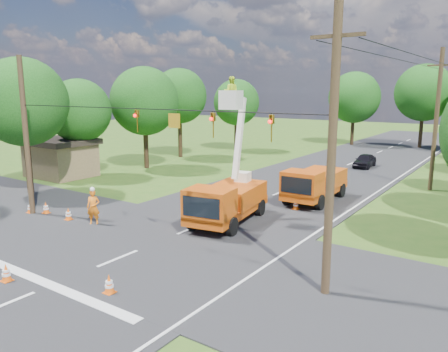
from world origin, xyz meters
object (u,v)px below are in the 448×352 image
Objects in this scene: traffic_cone_2 at (233,218)px; tree_left_b at (23,102)px; bucket_truck at (227,194)px; traffic_cone_8 at (250,201)px; traffic_cone_5 at (46,208)px; tree_far_a at (354,97)px; traffic_cone_1 at (109,284)px; traffic_cone_7 at (330,190)px; shed at (61,157)px; tree_left_c at (79,111)px; tree_far_b at (424,93)px; pole_left at (26,137)px; tree_left_d at (144,101)px; ground_worker at (93,207)px; traffic_cone_4 at (68,214)px; distant_car at (365,161)px; pole_right_near at (332,151)px; tree_left_e at (179,96)px; traffic_cone_6 at (30,207)px; second_truck at (314,184)px; traffic_cone_0 at (6,273)px; tree_left_f at (236,102)px; pole_right_mid at (436,119)px; traffic_cone_3 at (296,204)px.

traffic_cone_2 is 0.08× the size of tree_left_b.
bucket_truck is 11.00× the size of traffic_cone_8.
tree_far_a is at bearing 84.82° from traffic_cone_5.
traffic_cone_7 is (0.92, 18.73, 0.00)m from traffic_cone_1.
tree_left_c reaches higher than shed.
traffic_cone_5 is at bearing -104.91° from tree_far_b.
bucket_truck is at bearing 24.57° from traffic_cone_5.
pole_left is 16.06m from tree_left_d.
ground_worker reaches higher than traffic_cone_4.
pole_right_near is (6.83, -26.79, 4.47)m from distant_car.
traffic_cone_2 is 12.59m from pole_left.
traffic_cone_5 is 8.58m from tree_left_b.
tree_far_a is at bearing 76.64° from tree_left_b.
tree_left_e is (-10.17, 21.62, 6.13)m from traffic_cone_4.
tree_left_b is at bearing -103.36° from tree_far_a.
traffic_cone_6 is at bearing -164.38° from bucket_truck.
second_truck reaches higher than traffic_cone_0.
traffic_cone_0 is at bearing -70.04° from tree_left_f.
traffic_cone_4 is 0.07× the size of pole_right_near.
bucket_truck is 0.78× the size of pole_right_mid.
bucket_truck is at bearing -116.69° from pole_right_mid.
pole_right_mid is 1.08× the size of tree_left_d.
tree_far_a reaches higher than bucket_truck.
traffic_cone_5 is at bearing -137.73° from traffic_cone_8.
second_truck is at bearing -87.62° from distant_car.
traffic_cone_2 is at bearing -100.73° from traffic_cone_7.
distant_car is 19.27m from tree_far_b.
tree_far_b is (1.33, 18.21, 6.17)m from distant_car.
tree_far_b reaches higher than bucket_truck.
traffic_cone_8 is 13.58m from pole_left.
shed is (-20.91, -4.00, 0.42)m from second_truck.
second_truck is at bearing -90.16° from tree_far_b.
pole_left is at bearing -131.28° from traffic_cone_7.
traffic_cone_0 is 12.75m from pole_right_near.
traffic_cone_0 is 0.07× the size of pole_right_mid.
traffic_cone_6 is at bearing -72.10° from tree_left_e.
tree_left_d is (-23.50, 15.00, 1.02)m from pole_right_near.
traffic_cone_7 is 0.09× the size of tree_left_c.
tree_far_b is (7.85, 44.31, 5.85)m from ground_worker.
traffic_cone_0 is at bearing -37.33° from pole_left.
shed is 0.59× the size of tree_left_b.
tree_left_d is 0.90× the size of tree_far_b.
traffic_cone_1 is at bearing -104.50° from pole_right_mid.
pole_right_mid is at bearing 48.01° from pole_left.
traffic_cone_1 is (7.05, -5.05, -0.60)m from ground_worker.
pole_left reaches higher than traffic_cone_0.
pole_left is 30.49m from tree_left_f.
ground_worker is 0.19× the size of tree_far_b.
second_truck is at bearing 87.78° from traffic_cone_3.
tree_left_f reaches higher than shed.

